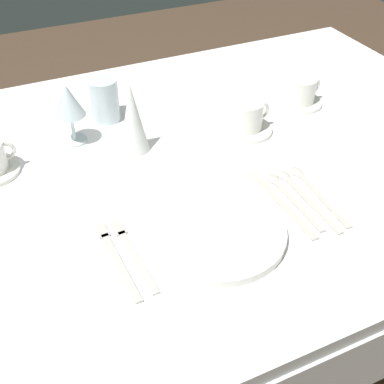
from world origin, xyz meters
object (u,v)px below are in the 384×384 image
at_px(fork_outer, 132,252).
at_px(spoon_tea, 312,188).
at_px(wine_glass_centre, 68,103).
at_px(napkin_folded, 132,118).
at_px(coffee_cup_far, 301,90).
at_px(dinner_plate, 218,232).
at_px(spoon_dessert, 300,192).
at_px(fork_inner, 116,257).
at_px(spoon_soup, 287,194).
at_px(coffee_cup_right, 248,115).
at_px(dinner_knife, 283,205).
at_px(drink_tumbler, 104,100).

height_order(fork_outer, spoon_tea, spoon_tea).
bearing_deg(wine_glass_centre, spoon_tea, -43.38).
xyz_separation_m(spoon_tea, napkin_folded, (-0.30, 0.31, 0.09)).
bearing_deg(coffee_cup_far, dinner_plate, -139.87).
distance_m(fork_outer, wine_glass_centre, 0.43).
bearing_deg(wine_glass_centre, spoon_dessert, -45.70).
relative_size(fork_inner, spoon_soup, 1.04).
relative_size(fork_inner, spoon_dessert, 0.95).
xyz_separation_m(coffee_cup_right, wine_glass_centre, (-0.41, 0.14, 0.06)).
relative_size(spoon_soup, coffee_cup_right, 2.06).
xyz_separation_m(dinner_knife, wine_glass_centre, (-0.34, 0.42, 0.11)).
xyz_separation_m(dinner_knife, spoon_soup, (0.03, 0.03, -0.00)).
distance_m(spoon_soup, wine_glass_centre, 0.55).
relative_size(dinner_knife, spoon_tea, 1.07).
relative_size(dinner_plate, fork_outer, 1.31).
bearing_deg(drink_tumbler, dinner_plate, -82.47).
bearing_deg(spoon_soup, fork_inner, -176.46).
bearing_deg(fork_inner, spoon_tea, 2.23).
bearing_deg(spoon_dessert, fork_inner, -177.70).
xyz_separation_m(fork_outer, napkin_folded, (0.12, 0.33, 0.09)).
bearing_deg(coffee_cup_right, spoon_tea, -87.39).
bearing_deg(spoon_dessert, spoon_soup, 165.77).
xyz_separation_m(spoon_dessert, wine_glass_centre, (-0.39, 0.40, 0.11)).
bearing_deg(fork_outer, spoon_dessert, 2.65).
bearing_deg(drink_tumbler, fork_outer, -101.42).
relative_size(dinner_plate, wine_glass_centre, 1.75).
distance_m(spoon_tea, wine_glass_centre, 0.60).
bearing_deg(coffee_cup_right, dinner_plate, -128.01).
xyz_separation_m(wine_glass_centre, napkin_folded, (0.12, -0.10, -0.02)).
height_order(dinner_knife, napkin_folded, napkin_folded).
xyz_separation_m(spoon_soup, napkin_folded, (-0.24, 0.30, 0.09)).
distance_m(spoon_soup, coffee_cup_far, 0.41).
bearing_deg(spoon_dessert, coffee_cup_right, 85.69).
bearing_deg(coffee_cup_far, coffee_cup_right, -162.45).
bearing_deg(fork_inner, dinner_plate, -7.08).
height_order(spoon_tea, coffee_cup_right, coffee_cup_right).
distance_m(fork_inner, dinner_knife, 0.37).
bearing_deg(coffee_cup_far, drink_tumbler, 164.34).
relative_size(coffee_cup_right, coffee_cup_far, 0.94).
distance_m(spoon_soup, spoon_tea, 0.06).
bearing_deg(napkin_folded, drink_tumbler, 97.21).
distance_m(spoon_tea, coffee_cup_right, 0.27).
bearing_deg(dinner_plate, coffee_cup_right, 51.99).
bearing_deg(napkin_folded, coffee_cup_right, -7.94).
distance_m(fork_inner, spoon_dessert, 0.42).
bearing_deg(spoon_dessert, dinner_plate, -169.32).
xyz_separation_m(spoon_tea, coffee_cup_far, (0.19, 0.33, 0.04)).
xyz_separation_m(fork_outer, coffee_cup_right, (0.41, 0.29, 0.04)).
relative_size(coffee_cup_right, drink_tumbler, 0.89).
bearing_deg(dinner_plate, drink_tumbler, 97.53).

